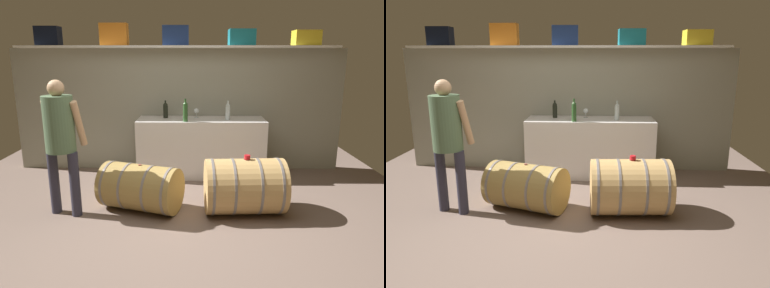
{
  "view_description": "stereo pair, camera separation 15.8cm",
  "coord_description": "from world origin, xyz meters",
  "views": [
    {
      "loc": [
        0.28,
        -3.31,
        1.79
      ],
      "look_at": [
        0.23,
        0.72,
        0.78
      ],
      "focal_mm": 33.04,
      "sensor_mm": 36.0,
      "label": 1
    },
    {
      "loc": [
        0.44,
        -3.3,
        1.79
      ],
      "look_at": [
        0.23,
        0.72,
        0.78
      ],
      "focal_mm": 33.04,
      "sensor_mm": 36.0,
      "label": 2
    }
  ],
  "objects": [
    {
      "name": "work_cabinet",
      "position": [
        0.36,
        1.89,
        0.44
      ],
      "size": [
        1.89,
        0.6,
        0.87
      ],
      "primitive_type": "cube",
      "color": "white",
      "rests_on": "ground"
    },
    {
      "name": "wine_bottle_dark",
      "position": [
        -0.18,
        1.98,
        0.99
      ],
      "size": [
        0.07,
        0.07,
        0.26
      ],
      "color": "black",
      "rests_on": "work_cabinet"
    },
    {
      "name": "toolcase_orange",
      "position": [
        -0.93,
        2.1,
        2.09
      ],
      "size": [
        0.4,
        0.18,
        0.32
      ],
      "primitive_type": "cube",
      "rotation": [
        0.0,
        0.0,
        -0.01
      ],
      "color": "orange",
      "rests_on": "high_shelf_board"
    },
    {
      "name": "toolcase_black",
      "position": [
        -1.9,
        2.1,
        2.07
      ],
      "size": [
        0.35,
        0.25,
        0.27
      ],
      "primitive_type": "cube",
      "rotation": [
        0.0,
        0.0,
        0.04
      ],
      "color": "black",
      "rests_on": "high_shelf_board"
    },
    {
      "name": "winemaker_pouring",
      "position": [
        -1.22,
        0.48,
        0.95
      ],
      "size": [
        0.5,
        0.43,
        1.54
      ],
      "rotation": [
        0.0,
        0.0,
        -0.29
      ],
      "color": "#2F2E3E",
      "rests_on": "ground"
    },
    {
      "name": "toolcase_yellow",
      "position": [
        1.89,
        2.1,
        2.04
      ],
      "size": [
        0.37,
        0.29,
        0.22
      ],
      "primitive_type": "cube",
      "rotation": [
        0.0,
        0.0,
        0.01
      ],
      "color": "yellow",
      "rests_on": "high_shelf_board"
    },
    {
      "name": "wine_glass",
      "position": [
        0.29,
        2.01,
        0.97
      ],
      "size": [
        0.08,
        0.08,
        0.14
      ],
      "color": "white",
      "rests_on": "work_cabinet"
    },
    {
      "name": "wine_bottle_clear",
      "position": [
        0.74,
        1.81,
        1.0
      ],
      "size": [
        0.07,
        0.07,
        0.29
      ],
      "color": "#B6C4C3",
      "rests_on": "work_cabinet"
    },
    {
      "name": "high_shelf_board",
      "position": [
        0.0,
        2.1,
        1.92
      ],
      "size": [
        4.71,
        0.4,
        0.03
      ],
      "primitive_type": "cube",
      "color": "white",
      "rests_on": "back_wall_panel"
    },
    {
      "name": "wine_bottle_green",
      "position": [
        0.13,
        1.67,
        1.02
      ],
      "size": [
        0.07,
        0.07,
        0.33
      ],
      "color": "#2C5428",
      "rests_on": "work_cabinet"
    },
    {
      "name": "toolcase_teal",
      "position": [
        0.95,
        2.1,
        2.05
      ],
      "size": [
        0.38,
        0.3,
        0.23
      ],
      "primitive_type": "cube",
      "rotation": [
        0.0,
        0.0,
        0.02
      ],
      "color": "#177482",
      "rests_on": "high_shelf_board"
    },
    {
      "name": "wine_barrel_near",
      "position": [
        0.84,
        0.54,
        0.33
      ],
      "size": [
        0.93,
        0.69,
        0.66
      ],
      "rotation": [
        0.0,
        0.0,
        0.05
      ],
      "color": "tan",
      "rests_on": "ground"
    },
    {
      "name": "tasting_cup",
      "position": [
        0.86,
        0.54,
        0.67
      ],
      "size": [
        0.07,
        0.07,
        0.05
      ],
      "primitive_type": "cylinder",
      "color": "red",
      "rests_on": "wine_barrel_near"
    },
    {
      "name": "wine_barrel_far",
      "position": [
        -0.37,
        0.6,
        0.28
      ],
      "size": [
        1.04,
        0.81,
        0.56
      ],
      "rotation": [
        0.0,
        0.0,
        -0.34
      ],
      "color": "#A08144",
      "rests_on": "ground"
    },
    {
      "name": "toolcase_navy",
      "position": [
        -0.03,
        2.1,
        2.07
      ],
      "size": [
        0.39,
        0.26,
        0.28
      ],
      "primitive_type": "cube",
      "rotation": [
        0.0,
        0.0,
        0.05
      ],
      "color": "navy",
      "rests_on": "high_shelf_board"
    },
    {
      "name": "ground_plane",
      "position": [
        0.0,
        0.56,
        -0.01
      ],
      "size": [
        6.32,
        7.7,
        0.02
      ],
      "primitive_type": "cube",
      "color": "#725E54"
    },
    {
      "name": "back_wall_panel",
      "position": [
        0.0,
        2.25,
        0.95
      ],
      "size": [
        5.12,
        0.1,
        1.9
      ],
      "primitive_type": "cube",
      "color": "gray",
      "rests_on": "ground"
    }
  ]
}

